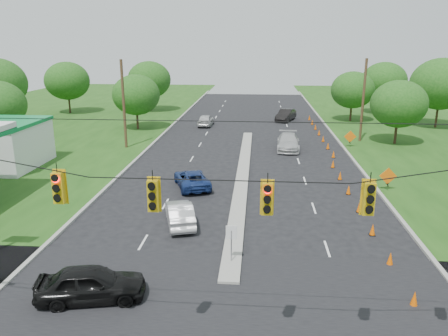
{
  "coord_description": "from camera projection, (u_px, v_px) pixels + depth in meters",
  "views": [
    {
      "loc": [
        1.17,
        -13.49,
        10.6
      ],
      "look_at": [
        -0.95,
        13.48,
        2.8
      ],
      "focal_mm": 35.0,
      "sensor_mm": 36.0,
      "label": 1
    }
  ],
  "objects": [
    {
      "name": "white_sedan",
      "position": [
        180.0,
        213.0,
        26.27
      ],
      "size": [
        2.6,
        4.47,
        1.39
      ],
      "primitive_type": "imported",
      "rotation": [
        0.0,
        0.0,
        3.43
      ],
      "color": "#BDBDBD",
      "rests_on": "ground"
    },
    {
      "name": "median",
      "position": [
        243.0,
        176.0,
        36.06
      ],
      "size": [
        1.0,
        34.0,
        0.18
      ],
      "primitive_type": "cube",
      "color": "gray",
      "rests_on": "ground"
    },
    {
      "name": "tree_4",
      "position": [
        67.0,
        81.0,
        66.49
      ],
      "size": [
        6.72,
        6.72,
        7.84
      ],
      "color": "black",
      "rests_on": "ground"
    },
    {
      "name": "cone_10",
      "position": [
        319.0,
        132.0,
        51.61
      ],
      "size": [
        0.32,
        0.32,
        0.7
      ],
      "primitive_type": "cone",
      "color": "#EA5903",
      "rests_on": "ground"
    },
    {
      "name": "cone_9",
      "position": [
        323.0,
        139.0,
        48.26
      ],
      "size": [
        0.32,
        0.32,
        0.7
      ],
      "primitive_type": "cone",
      "color": "#EA5903",
      "rests_on": "ground"
    },
    {
      "name": "cone_12",
      "position": [
        312.0,
        122.0,
        58.32
      ],
      "size": [
        0.32,
        0.32,
        0.7
      ],
      "primitive_type": "cone",
      "color": "#EA5903",
      "rests_on": "ground"
    },
    {
      "name": "tree_6",
      "position": [
        149.0,
        80.0,
        68.46
      ],
      "size": [
        6.72,
        6.72,
        7.84
      ],
      "color": "black",
      "rests_on": "ground"
    },
    {
      "name": "cone_11",
      "position": [
        315.0,
        127.0,
        54.96
      ],
      "size": [
        0.32,
        0.32,
        0.7
      ],
      "primitive_type": "cone",
      "color": "#EA5903",
      "rests_on": "ground"
    },
    {
      "name": "curb_right",
      "position": [
        346.0,
        152.0,
        43.92
      ],
      "size": [
        0.25,
        110.0,
        0.16
      ],
      "primitive_type": "cube",
      "color": "gray",
      "rests_on": "ground"
    },
    {
      "name": "cone_6",
      "position": [
        333.0,
        164.0,
        38.25
      ],
      "size": [
        0.32,
        0.32,
        0.7
      ],
      "primitive_type": "cone",
      "color": "#EA5903",
      "rests_on": "ground"
    },
    {
      "name": "blue_pickup",
      "position": [
        192.0,
        179.0,
        33.01
      ],
      "size": [
        3.65,
        5.2,
        1.32
      ],
      "primitive_type": "imported",
      "rotation": [
        0.0,
        0.0,
        3.48
      ],
      "color": "navy",
      "rests_on": "ground"
    },
    {
      "name": "silver_car_oncoming",
      "position": [
        206.0,
        120.0,
        57.41
      ],
      "size": [
        1.97,
        4.46,
        1.49
      ],
      "primitive_type": "imported",
      "rotation": [
        0.0,
        0.0,
        3.1
      ],
      "color": "silver",
      "rests_on": "ground"
    },
    {
      "name": "cone_7",
      "position": [
        333.0,
        154.0,
        41.55
      ],
      "size": [
        0.32,
        0.32,
        0.7
      ],
      "primitive_type": "cone",
      "color": "#EA5903",
      "rests_on": "ground"
    },
    {
      "name": "cone_4",
      "position": [
        349.0,
        190.0,
        31.54
      ],
      "size": [
        0.32,
        0.32,
        0.7
      ],
      "primitive_type": "cone",
      "color": "#EA5903",
      "rests_on": "ground"
    },
    {
      "name": "cone_1",
      "position": [
        390.0,
        259.0,
        21.48
      ],
      "size": [
        0.32,
        0.32,
        0.7
      ],
      "primitive_type": "cone",
      "color": "#EA5903",
      "rests_on": "ground"
    },
    {
      "name": "utility_pole_far_left",
      "position": [
        124.0,
        105.0,
        44.38
      ],
      "size": [
        0.28,
        0.28,
        9.0
      ],
      "primitive_type": "cylinder",
      "color": "#422D1C",
      "rests_on": "ground"
    },
    {
      "name": "tree_11",
      "position": [
        384.0,
        81.0,
        65.74
      ],
      "size": [
        6.72,
        6.72,
        7.84
      ],
      "color": "black",
      "rests_on": "ground"
    },
    {
      "name": "cone_3",
      "position": [
        359.0,
        207.0,
        28.19
      ],
      "size": [
        0.32,
        0.32,
        0.7
      ],
      "primitive_type": "cone",
      "color": "#EA5903",
      "rests_on": "ground"
    },
    {
      "name": "tree_12",
      "position": [
        353.0,
        90.0,
        59.66
      ],
      "size": [
        5.88,
        5.88,
        6.86
      ],
      "color": "black",
      "rests_on": "ground"
    },
    {
      "name": "tree_9",
      "position": [
        399.0,
        104.0,
        46.1
      ],
      "size": [
        5.88,
        5.88,
        6.86
      ],
      "color": "black",
      "rests_on": "ground"
    },
    {
      "name": "curb_left",
      "position": [
        149.0,
        148.0,
        45.44
      ],
      "size": [
        0.25,
        110.0,
        0.16
      ],
      "primitive_type": "cube",
      "color": "gray",
      "rests_on": "ground"
    },
    {
      "name": "cone_2",
      "position": [
        373.0,
        229.0,
        24.84
      ],
      "size": [
        0.32,
        0.32,
        0.7
      ],
      "primitive_type": "cone",
      "color": "#EA5903",
      "rests_on": "ground"
    },
    {
      "name": "median_sign",
      "position": [
        231.0,
        237.0,
        21.29
      ],
      "size": [
        0.55,
        0.06,
        2.05
      ],
      "color": "gray",
      "rests_on": "ground"
    },
    {
      "name": "tree_10",
      "position": [
        441.0,
        84.0,
        54.73
      ],
      "size": [
        7.56,
        7.56,
        8.82
      ],
      "color": "black",
      "rests_on": "ground"
    },
    {
      "name": "work_sign_2",
      "position": [
        350.0,
        137.0,
        45.48
      ],
      "size": [
        1.27,
        0.58,
        1.37
      ],
      "color": "black",
      "rests_on": "ground"
    },
    {
      "name": "dark_car_receding",
      "position": [
        286.0,
        115.0,
        61.1
      ],
      "size": [
        3.28,
        5.18,
        1.61
      ],
      "primitive_type": "imported",
      "rotation": [
        0.0,
        0.0,
        -0.35
      ],
      "color": "black",
      "rests_on": "ground"
    },
    {
      "name": "cone_0",
      "position": [
        414.0,
        299.0,
        18.13
      ],
      "size": [
        0.32,
        0.32,
        0.7
      ],
      "primitive_type": "cone",
      "color": "#EA5903",
      "rests_on": "ground"
    },
    {
      "name": "cone_8",
      "position": [
        328.0,
        146.0,
        44.91
      ],
      "size": [
        0.32,
        0.32,
        0.7
      ],
      "primitive_type": "cone",
      "color": "#EA5903",
      "rests_on": "ground"
    },
    {
      "name": "silver_car_far",
      "position": [
        288.0,
        142.0,
        44.68
      ],
      "size": [
        2.48,
        5.56,
        1.59
      ],
      "primitive_type": "imported",
      "rotation": [
        0.0,
        0.0,
        -0.05
      ],
      "color": "#BABABA",
      "rests_on": "ground"
    },
    {
      "name": "cone_5",
      "position": [
        340.0,
        176.0,
        34.89
      ],
      "size": [
        0.32,
        0.32,
        0.7
      ],
      "primitive_type": "cone",
      "color": "#EA5903",
      "rests_on": "ground"
    },
    {
      "name": "work_sign_1",
      "position": [
        388.0,
        177.0,
        32.07
      ],
      "size": [
        1.27,
        0.58,
        1.37
      ],
      "color": "black",
      "rests_on": "ground"
    },
    {
      "name": "utility_pole_far_right",
      "position": [
        363.0,
        101.0,
        47.28
      ],
      "size": [
        0.28,
        0.28,
        9.0
      ],
      "primitive_type": "cylinder",
      "color": "#422D1C",
      "rests_on": "ground"
    },
    {
      "name": "cone_13",
      "position": [
        309.0,
        118.0,
        61.67
      ],
      "size": [
        0.32,
        0.32,
        0.7
      ],
      "primitive_type": "cone",
      "color": "#EA5903",
      "rests_on": "ground"
    },
    {
      "name": "signal_span",
      "position": [
        216.0,
        230.0,
        13.61
      ],
      "size": [
        25.6,
        0.32,
        9.0
      ],
      "color": "#422D1C",
      "rests_on": "ground"
    },
    {
      "name": "tree_5",
      "position": [
        136.0,
        95.0,
        54.11
      ],
      "size": [
        5.88,
        5.88,
        6.86
      ],
      "color": "black",
      "rests_on": "ground"
    },
    {
      "name": "black_sedan",
      "position": [
        91.0,
        284.0,
        18.46
      ],
      "size": [
        4.82,
        2.7,
        1.55
      ],
      "primitive_type": "imported",
      "rotation": [
        0.0,
        0.0,
        1.77
      ],
      "color": "black",
      "rests_on": "ground"
    }
  ]
}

